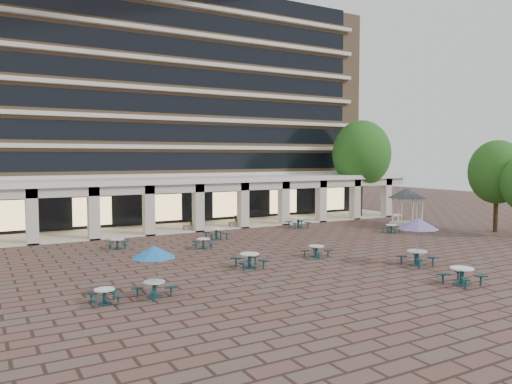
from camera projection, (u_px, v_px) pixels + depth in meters
ground at (305, 254)px, 31.79m from camera, size 120.00×120.00×0.00m
apartment_building at (168, 97)px, 53.00m from camera, size 40.00×15.50×25.20m
retail_arcade at (209, 193)px, 44.42m from camera, size 42.00×6.60×4.40m
picnic_table_0 at (104, 295)px, 20.96m from camera, size 1.50×1.50×0.65m
picnic_table_1 at (462, 275)px, 24.09m from camera, size 1.97×1.97×0.84m
picnic_table_4 at (154, 254)px, 21.88m from camera, size 1.97×1.97×2.28m
picnic_table_5 at (250, 259)px, 27.81m from camera, size 1.98×1.98×0.82m
picnic_table_6 at (418, 225)px, 28.35m from camera, size 2.34×2.34×2.70m
picnic_table_7 at (391, 228)px, 40.70m from camera, size 1.84×1.84×0.67m
picnic_table_8 at (117, 243)px, 33.55m from camera, size 1.81×1.81×0.68m
picnic_table_9 at (216, 233)px, 37.52m from camera, size 1.91×1.91×0.82m
picnic_table_10 at (316, 250)px, 30.80m from camera, size 1.91×1.91×0.71m
picnic_table_12 at (203, 242)px, 33.73m from camera, size 1.84×1.84×0.68m
picnic_table_13 at (298, 222)px, 43.53m from camera, size 2.08×2.08×0.85m
gazebo at (408, 197)px, 45.66m from camera, size 3.58×3.58×3.33m
tree_east_a at (497, 172)px, 40.90m from camera, size 4.55×4.55×7.58m
tree_east_c at (361, 154)px, 51.16m from camera, size 5.97×5.97×9.95m
planter_left at (192, 226)px, 41.75m from camera, size 1.50×0.60×1.17m
planter_right at (237, 222)px, 43.84m from camera, size 1.50×0.83×1.28m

